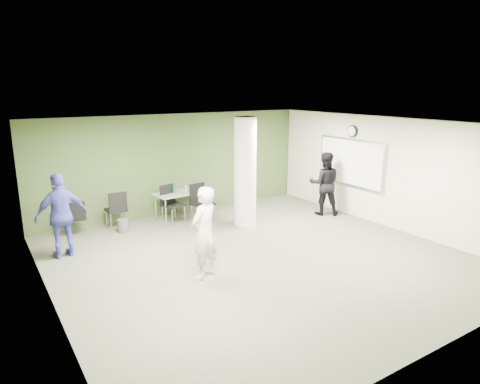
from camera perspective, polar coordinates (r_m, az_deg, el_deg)
floor at (r=9.15m, az=2.34°, el=-8.74°), size 8.00×8.00×0.00m
ceiling at (r=8.48m, az=2.53°, el=9.01°), size 8.00×8.00×0.00m
wall_back at (r=12.13m, az=-8.49°, el=3.67°), size 8.00×2.80×0.02m
wall_left at (r=7.28m, az=-24.42°, el=-4.32°), size 0.02×8.00×2.80m
wall_right_cream at (r=11.43m, az=19.10°, el=2.44°), size 0.02×8.00×2.80m
column at (r=10.87m, az=0.70°, el=2.65°), size 0.56×0.56×2.80m
whiteboard at (r=12.12m, az=14.49°, el=3.86°), size 0.05×2.30×1.30m
wall_clock at (r=12.01m, az=14.74°, el=7.85°), size 0.06×0.32×0.32m
folding_table at (r=11.68m, az=-7.53°, el=-0.16°), size 1.65×0.85×1.01m
wastebasket at (r=11.03m, az=-15.33°, el=-4.35°), size 0.28×0.28×0.32m
chair_back_left at (r=11.00m, az=-20.94°, el=-2.96°), size 0.50×0.50×0.87m
chair_back_right at (r=11.22m, az=-16.11°, el=-1.94°), size 0.49×0.49×0.97m
chair_table_left at (r=11.41m, az=-9.18°, el=-1.16°), size 0.61×0.61×1.01m
chair_table_right at (r=11.41m, az=-5.30°, el=-1.01°), size 0.59×0.59×1.02m
woman_white at (r=7.98m, az=-4.80°, el=-5.46°), size 0.76×0.65×1.76m
man_black at (r=12.16m, az=11.20°, el=1.11°), size 1.09×1.05×1.77m
man_blue at (r=9.66m, az=-22.69°, el=-2.91°), size 1.10×0.55×1.81m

